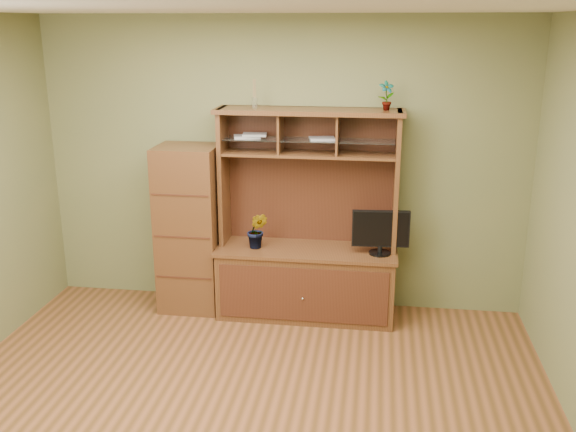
# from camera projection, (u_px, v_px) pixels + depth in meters

# --- Properties ---
(room) EXTENTS (4.54, 4.04, 2.74)m
(room) POSITION_uv_depth(u_px,v_px,m) (234.00, 232.00, 4.06)
(room) COLOR #573618
(room) RESTS_ON ground
(media_hutch) EXTENTS (1.66, 0.61, 1.90)m
(media_hutch) POSITION_uv_depth(u_px,v_px,m) (307.00, 260.00, 5.90)
(media_hutch) COLOR #452813
(media_hutch) RESTS_ON room
(monitor) EXTENTS (0.50, 0.19, 0.40)m
(monitor) POSITION_uv_depth(u_px,v_px,m) (381.00, 231.00, 5.63)
(monitor) COLOR black
(monitor) RESTS_ON media_hutch
(orchid_plant) EXTENTS (0.19, 0.16, 0.34)m
(orchid_plant) POSITION_uv_depth(u_px,v_px,m) (257.00, 230.00, 5.79)
(orchid_plant) COLOR #22561D
(orchid_plant) RESTS_ON media_hutch
(top_plant) EXTENTS (0.15, 0.12, 0.25)m
(top_plant) POSITION_uv_depth(u_px,v_px,m) (386.00, 96.00, 5.45)
(top_plant) COLOR #335C20
(top_plant) RESTS_ON media_hutch
(reed_diffuser) EXTENTS (0.05, 0.05, 0.25)m
(reed_diffuser) POSITION_uv_depth(u_px,v_px,m) (254.00, 97.00, 5.61)
(reed_diffuser) COLOR silver
(reed_diffuser) RESTS_ON media_hutch
(magazines) EXTENTS (0.93, 0.23, 0.04)m
(magazines) POSITION_uv_depth(u_px,v_px,m) (274.00, 137.00, 5.69)
(magazines) COLOR #9F9FA3
(magazines) RESTS_ON media_hutch
(side_cabinet) EXTENTS (0.56, 0.51, 1.56)m
(side_cabinet) POSITION_uv_depth(u_px,v_px,m) (190.00, 229.00, 5.97)
(side_cabinet) COLOR #452813
(side_cabinet) RESTS_ON room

